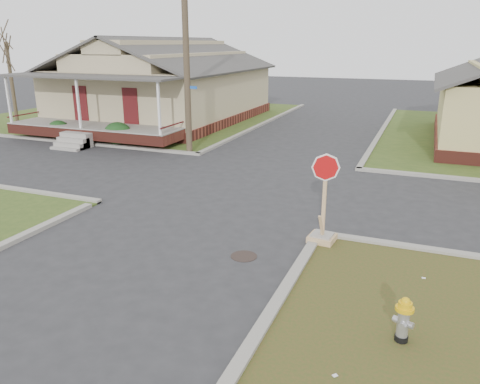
% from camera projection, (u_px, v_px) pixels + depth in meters
% --- Properties ---
extents(ground, '(120.00, 120.00, 0.00)m').
position_uv_depth(ground, '(174.00, 235.00, 12.47)').
color(ground, '#2A2A2C').
rests_on(ground, ground).
extents(verge_far_left, '(19.00, 19.00, 0.05)m').
position_uv_depth(verge_far_left, '(139.00, 115.00, 32.97)').
color(verge_far_left, '#324B1A').
rests_on(verge_far_left, ground).
extents(curbs, '(80.00, 40.00, 0.12)m').
position_uv_depth(curbs, '(243.00, 185.00, 16.89)').
color(curbs, gray).
rests_on(curbs, ground).
extents(manhole, '(0.64, 0.64, 0.01)m').
position_uv_depth(manhole, '(244.00, 256.00, 11.24)').
color(manhole, black).
rests_on(manhole, ground).
extents(corner_house, '(10.10, 15.50, 5.30)m').
position_uv_depth(corner_house, '(165.00, 85.00, 30.06)').
color(corner_house, maroon).
rests_on(corner_house, ground).
extents(utility_pole, '(1.80, 0.28, 9.00)m').
position_uv_depth(utility_pole, '(186.00, 48.00, 20.40)').
color(utility_pole, '#423526').
rests_on(utility_pole, ground).
extents(tree_far_left, '(0.22, 0.22, 4.90)m').
position_uv_depth(tree_far_left, '(12.00, 84.00, 28.68)').
color(tree_far_left, '#423526').
rests_on(tree_far_left, verge_far_left).
extents(fire_hydrant, '(0.31, 0.31, 0.83)m').
position_uv_depth(fire_hydrant, '(404.00, 317.00, 7.85)').
color(fire_hydrant, black).
rests_on(fire_hydrant, ground).
extents(stop_sign, '(0.65, 0.64, 2.31)m').
position_uv_depth(stop_sign, '(323.00, 223.00, 11.85)').
color(stop_sign, tan).
rests_on(stop_sign, ground).
extents(hedge_left, '(1.33, 1.09, 1.02)m').
position_uv_depth(hedge_left, '(59.00, 129.00, 24.54)').
color(hedge_left, '#163C17').
rests_on(hedge_left, verge_far_left).
extents(hedge_right, '(1.45, 1.19, 1.11)m').
position_uv_depth(hedge_right, '(118.00, 133.00, 23.22)').
color(hedge_right, '#163C17').
rests_on(hedge_right, verge_far_left).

